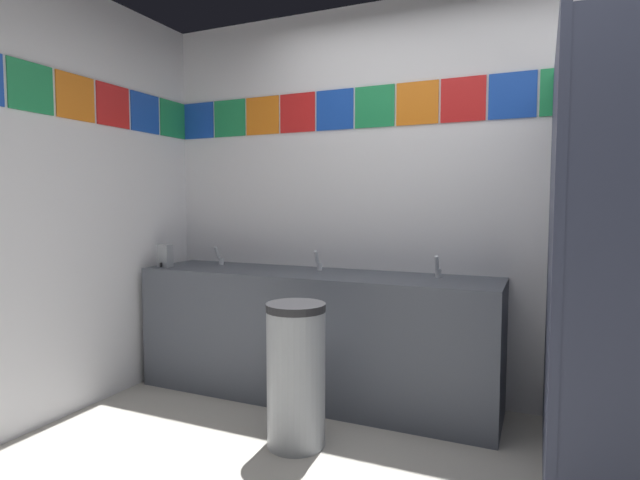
# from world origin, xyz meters

# --- Properties ---
(wall_back) EXTENTS (4.24, 0.09, 2.58)m
(wall_back) POSITION_xyz_m (-0.00, 1.48, 1.30)
(wall_back) COLOR silver
(wall_back) RESTS_ON ground_plane
(wall_side) EXTENTS (0.09, 2.89, 2.58)m
(wall_side) POSITION_xyz_m (-2.16, -0.00, 1.30)
(wall_side) COLOR silver
(wall_side) RESTS_ON ground_plane
(vanity_counter) EXTENTS (2.36, 0.55, 0.83)m
(vanity_counter) POSITION_xyz_m (-0.89, 1.17, 0.43)
(vanity_counter) COLOR #4C515B
(vanity_counter) RESTS_ON ground_plane
(faucet_left) EXTENTS (0.04, 0.10, 0.14)m
(faucet_left) POSITION_xyz_m (-1.68, 1.26, 0.88)
(faucet_left) COLOR silver
(faucet_left) RESTS_ON vanity_counter
(faucet_center) EXTENTS (0.04, 0.10, 0.14)m
(faucet_center) POSITION_xyz_m (-0.89, 1.26, 0.88)
(faucet_center) COLOR silver
(faucet_center) RESTS_ON vanity_counter
(faucet_right) EXTENTS (0.04, 0.10, 0.14)m
(faucet_right) POSITION_xyz_m (-0.10, 1.26, 0.88)
(faucet_right) COLOR silver
(faucet_right) RESTS_ON vanity_counter
(soap_dispenser) EXTENTS (0.09, 0.09, 0.16)m
(soap_dispenser) POSITION_xyz_m (-1.96, 1.01, 0.91)
(soap_dispenser) COLOR gray
(soap_dispenser) RESTS_ON vanity_counter
(stall_divider) EXTENTS (0.92, 1.34, 2.01)m
(stall_divider) POSITION_xyz_m (0.69, 0.53, 1.01)
(stall_divider) COLOR #33384C
(stall_divider) RESTS_ON ground_plane
(trash_bin) EXTENTS (0.31, 0.31, 0.76)m
(trash_bin) POSITION_xyz_m (-0.69, 0.53, 0.38)
(trash_bin) COLOR #999EA3
(trash_bin) RESTS_ON ground_plane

